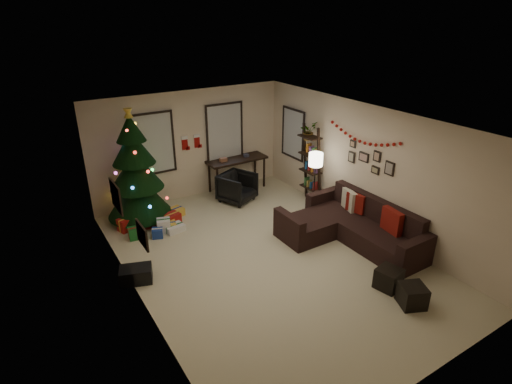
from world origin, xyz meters
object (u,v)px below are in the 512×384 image
at_px(desk, 237,162).
at_px(desk_chair, 237,187).
at_px(bookshelf, 311,166).
at_px(sofa, 351,227).
at_px(christmas_tree, 136,174).

bearing_deg(desk, desk_chair, -119.91).
relative_size(desk, bookshelf, 0.81).
xyz_separation_m(sofa, desk_chair, (-1.05, 2.91, 0.08)).
distance_m(christmas_tree, desk_chair, 2.50).
relative_size(sofa, desk_chair, 3.75).
relative_size(christmas_tree, desk, 1.66).
bearing_deg(bookshelf, sofa, -103.58).
xyz_separation_m(christmas_tree, bookshelf, (3.88, -1.33, -0.15)).
distance_m(desk_chair, bookshelf, 1.90).
bearing_deg(desk, christmas_tree, -173.47).
distance_m(christmas_tree, bookshelf, 4.11).
distance_m(desk, desk_chair, 0.85).
bearing_deg(sofa, christmas_tree, 136.50).
height_order(christmas_tree, desk_chair, christmas_tree).
relative_size(sofa, bookshelf, 1.40).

